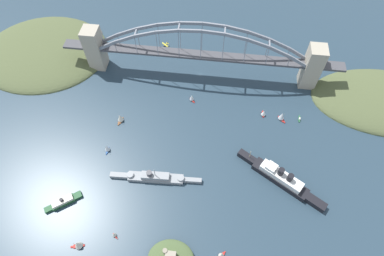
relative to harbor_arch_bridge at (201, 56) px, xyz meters
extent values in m
plane|color=#283D4C|center=(0.00, 0.00, -27.23)|extent=(1400.00, 1400.00, 0.00)
cube|color=#ADA38E|center=(-115.45, 0.00, -2.47)|extent=(16.90, 18.47, 49.51)
cube|color=#ADA38E|center=(115.45, 0.00, -2.47)|extent=(16.90, 18.47, 49.51)
cube|color=#47474C|center=(0.00, 0.00, 0.86)|extent=(214.00, 12.63, 2.40)
cube|color=#47474C|center=(-135.90, 0.00, 0.86)|extent=(24.00, 12.63, 2.40)
cube|color=#47474C|center=(135.90, 0.00, 0.86)|extent=(24.00, 12.63, 2.40)
cube|color=gray|center=(-100.10, -5.68, 7.25)|extent=(23.84, 1.80, 15.56)
cube|color=gray|center=(-77.86, -5.68, 18.61)|extent=(23.55, 1.80, 12.86)
cube|color=gray|center=(-55.61, -5.68, 27.13)|extent=(23.22, 1.80, 10.15)
cube|color=gray|center=(-33.37, -5.68, 32.81)|extent=(22.85, 1.80, 7.40)
cube|color=gray|center=(-11.12, -5.68, 35.65)|extent=(22.45, 1.80, 4.61)
cube|color=gray|center=(11.12, -5.68, 35.65)|extent=(22.45, 1.80, 4.61)
cube|color=gray|center=(33.37, -5.68, 32.81)|extent=(22.85, 1.80, 7.40)
cube|color=gray|center=(55.61, -5.68, 27.13)|extent=(23.22, 1.80, 10.15)
cube|color=gray|center=(77.86, -5.68, 18.61)|extent=(23.55, 1.80, 12.86)
cube|color=gray|center=(100.10, -5.68, 7.25)|extent=(23.84, 1.80, 15.56)
cube|color=gray|center=(-100.10, 5.68, 7.25)|extent=(23.84, 1.80, 15.56)
cube|color=gray|center=(-77.86, 5.68, 18.61)|extent=(23.55, 1.80, 12.86)
cube|color=gray|center=(-55.61, 5.68, 27.13)|extent=(23.22, 1.80, 10.15)
cube|color=gray|center=(-33.37, 5.68, 32.81)|extent=(22.85, 1.80, 7.40)
cube|color=gray|center=(-11.12, 5.68, 35.65)|extent=(22.45, 1.80, 4.61)
cube|color=gray|center=(11.12, 5.68, 35.65)|extent=(22.45, 1.80, 4.61)
cube|color=gray|center=(33.37, 5.68, 32.81)|extent=(22.85, 1.80, 7.40)
cube|color=gray|center=(55.61, 5.68, 27.13)|extent=(23.22, 1.80, 10.15)
cube|color=gray|center=(77.86, 5.68, 18.61)|extent=(23.55, 1.80, 12.86)
cube|color=gray|center=(100.10, 5.68, 7.25)|extent=(23.84, 1.80, 15.56)
cube|color=gray|center=(-111.22, 0.00, 0.86)|extent=(1.40, 11.36, 1.40)
cube|color=gray|center=(-66.73, 0.00, 23.58)|extent=(1.40, 11.36, 1.40)
cube|color=gray|center=(-22.24, 0.00, 34.94)|extent=(1.40, 11.36, 1.40)
cube|color=gray|center=(22.24, 0.00, 34.94)|extent=(1.40, 11.36, 1.40)
cube|color=gray|center=(66.73, 0.00, 23.58)|extent=(1.40, 11.36, 1.40)
cube|color=gray|center=(111.22, 0.00, 0.86)|extent=(1.40, 11.36, 1.40)
cylinder|color=gray|center=(-88.98, -5.68, 7.85)|extent=(0.56, 0.56, 11.58)
cylinder|color=gray|center=(-88.98, 5.68, 7.85)|extent=(0.56, 0.56, 11.58)
cylinder|color=gray|center=(-66.73, -5.68, 12.82)|extent=(0.56, 0.56, 21.52)
cylinder|color=gray|center=(-66.73, 5.68, 12.82)|extent=(0.56, 0.56, 21.52)
cylinder|color=gray|center=(-44.49, -5.68, 16.37)|extent=(0.56, 0.56, 28.62)
cylinder|color=gray|center=(-44.49, 5.68, 16.37)|extent=(0.56, 0.56, 28.62)
cylinder|color=gray|center=(-22.24, -5.68, 18.50)|extent=(0.56, 0.56, 32.88)
cylinder|color=gray|center=(-22.24, 5.68, 18.50)|extent=(0.56, 0.56, 32.88)
cylinder|color=gray|center=(0.00, -5.68, 19.21)|extent=(0.56, 0.56, 34.30)
cylinder|color=gray|center=(0.00, 5.68, 19.21)|extent=(0.56, 0.56, 34.30)
cylinder|color=gray|center=(22.24, -5.68, 18.50)|extent=(0.56, 0.56, 32.88)
cylinder|color=gray|center=(22.24, 5.68, 18.50)|extent=(0.56, 0.56, 32.88)
cylinder|color=gray|center=(44.49, -5.68, 16.37)|extent=(0.56, 0.56, 28.62)
cylinder|color=gray|center=(44.49, 5.68, 16.37)|extent=(0.56, 0.56, 28.62)
cylinder|color=gray|center=(66.73, -5.68, 12.82)|extent=(0.56, 0.56, 21.52)
cylinder|color=gray|center=(66.73, 5.68, 12.82)|extent=(0.56, 0.56, 21.52)
cylinder|color=gray|center=(88.98, -5.68, 7.85)|extent=(0.56, 0.56, 11.58)
cylinder|color=gray|center=(88.98, 5.68, 7.85)|extent=(0.56, 0.56, 11.58)
ellipsoid|color=#515B38|center=(186.40, -12.07, -27.23)|extent=(148.48, 131.40, 21.89)
ellipsoid|color=#756B5B|center=(152.99, -48.20, -27.23)|extent=(51.97, 39.42, 12.04)
cube|color=black|center=(-83.40, 120.72, -24.28)|extent=(50.36, 37.49, 5.91)
cube|color=black|center=(-53.89, 102.21, -24.28)|extent=(18.11, 14.60, 5.91)
cube|color=black|center=(-112.91, 139.23, -24.28)|extent=(18.78, 15.67, 5.91)
cube|color=white|center=(-83.40, 120.72, -18.54)|extent=(38.38, 29.09, 5.56)
cube|color=white|center=(-74.27, 114.99, -14.16)|extent=(11.88, 11.87, 3.20)
cylinder|color=black|center=(-81.74, 119.68, -12.18)|extent=(5.16, 5.16, 7.17)
cylinder|color=black|center=(-89.21, 124.36, -12.18)|extent=(5.16, 5.16, 7.17)
cylinder|color=tan|center=(-55.74, 103.37, -16.32)|extent=(0.50, 0.50, 10.00)
cube|color=gray|center=(26.18, 132.49, -25.19)|extent=(49.49, 11.04, 4.07)
cube|color=gray|center=(-6.54, 130.96, -25.19)|extent=(16.54, 4.70, 4.07)
cube|color=gray|center=(58.90, 134.02, -25.19)|extent=(16.58, 5.49, 4.07)
cube|color=gray|center=(26.18, 132.49, -21.17)|extent=(24.87, 8.14, 3.99)
cylinder|color=gray|center=(3.68, 131.44, -22.06)|extent=(6.13, 6.13, 2.20)
cylinder|color=gray|center=(48.67, 133.54, -22.06)|extent=(6.13, 6.13, 2.20)
cylinder|color=gray|center=(26.18, 132.49, -14.17)|extent=(0.60, 0.60, 10.00)
cylinder|color=#4C4C51|center=(31.09, 132.72, -16.97)|extent=(4.81, 4.81, 4.40)
cube|color=#23512D|center=(100.42, 163.88, -25.82)|extent=(19.62, 16.90, 2.81)
cube|color=#23512D|center=(110.75, 171.35, -25.82)|extent=(8.05, 7.73, 2.81)
cube|color=#23512D|center=(90.09, 156.42, -25.82)|extent=(8.63, 8.53, 2.81)
cube|color=beige|center=(100.42, 163.88, -23.00)|extent=(17.71, 15.12, 2.84)
cylinder|color=black|center=(100.42, 163.88, -20.38)|extent=(2.82, 2.82, 2.40)
cylinder|color=gray|center=(6.43, 195.25, -17.14)|extent=(3.60, 3.60, 8.48)
cylinder|color=#B7B7B2|center=(44.67, -38.51, -26.78)|extent=(4.70, 5.60, 0.90)
cylinder|color=#B7B7B2|center=(47.61, -40.83, -26.78)|extent=(4.70, 5.60, 0.90)
cylinder|color=navy|center=(44.67, -38.51, -25.71)|extent=(0.14, 0.14, 1.24)
cylinder|color=navy|center=(47.61, -40.83, -25.71)|extent=(0.14, 0.14, 1.24)
ellipsoid|color=gold|center=(46.14, -39.67, -24.37)|extent=(5.50, 6.41, 1.44)
cylinder|color=navy|center=(48.11, -37.18, -24.37)|extent=(1.57, 1.48, 1.37)
cube|color=gold|center=(46.69, -38.98, -23.75)|extent=(8.73, 7.40, 0.20)
cube|color=gold|center=(44.22, -42.10, -24.22)|extent=(3.60, 3.17, 0.12)
cube|color=navy|center=(44.22, -42.10, -22.90)|extent=(0.78, 0.94, 1.50)
cube|color=#B2231E|center=(49.56, 186.08, -26.88)|extent=(3.63, 3.40, 0.71)
cube|color=#B2231E|center=(47.74, 187.66, -26.88)|extent=(1.32, 1.26, 0.71)
cube|color=#B2231E|center=(51.38, 184.51, -26.88)|extent=(1.40, 1.35, 0.71)
cylinder|color=tan|center=(49.33, 186.28, -23.78)|extent=(0.16, 0.16, 5.50)
cone|color=silver|center=(50.13, 185.59, -24.05)|extent=(4.67, 4.67, 4.40)
cube|color=#234C8C|center=(76.89, 109.71, -26.79)|extent=(2.18, 5.07, 0.88)
cube|color=#234C8C|center=(77.01, 113.04, -26.79)|extent=(0.96, 1.70, 0.88)
cube|color=#234C8C|center=(76.77, 106.38, -26.79)|extent=(1.14, 1.70, 0.88)
cylinder|color=tan|center=(76.91, 110.13, -22.23)|extent=(0.16, 0.16, 8.25)
cone|color=white|center=(76.85, 108.67, -22.64)|extent=(4.75, 4.75, 6.60)
cube|color=#B2231E|center=(77.20, 197.27, -26.80)|extent=(7.07, 4.48, 0.86)
cube|color=#B2231E|center=(81.43, 198.35, -26.80)|extent=(2.44, 1.83, 0.86)
cube|color=#B2231E|center=(72.98, 196.20, -26.80)|extent=(2.51, 2.09, 0.86)
cylinder|color=tan|center=(77.73, 197.41, -21.83)|extent=(0.16, 0.16, 9.09)
cone|color=silver|center=(75.88, 196.94, -22.28)|extent=(7.29, 7.29, 7.27)
cube|color=#B2231E|center=(4.46, 39.29, -26.82)|extent=(4.75, 5.05, 0.81)
cube|color=#B2231E|center=(2.39, 41.72, -26.82)|extent=(1.78, 1.85, 0.81)
cube|color=#B2231E|center=(6.53, 36.85, -26.82)|extent=(1.92, 1.97, 0.81)
cylinder|color=tan|center=(4.20, 39.59, -22.22)|extent=(0.16, 0.16, 8.39)
cone|color=white|center=(5.11, 38.53, -22.64)|extent=(6.19, 6.19, 6.71)
cube|color=#B2231E|center=(-87.96, 53.30, -26.76)|extent=(5.93, 6.30, 0.93)
cube|color=#B2231E|center=(-90.55, 56.33, -26.76)|extent=(2.22, 2.30, 0.93)
cube|color=#B2231E|center=(-85.38, 50.27, -26.76)|extent=(2.40, 2.46, 0.93)
cylinder|color=tan|center=(-88.29, 53.68, -21.43)|extent=(0.16, 0.16, 9.74)
cone|color=white|center=(-87.16, 52.35, -21.91)|extent=(7.72, 7.72, 7.79)
cube|color=#B2231E|center=(-36.87, 190.41, -26.81)|extent=(4.75, 5.07, 0.85)
cube|color=#B2231E|center=(-38.91, 187.97, -26.81)|extent=(1.78, 1.85, 0.85)
cylinder|color=tan|center=(-37.12, 190.10, -22.92)|extent=(0.16, 0.16, 6.93)
cone|color=silver|center=(-36.23, 191.17, -23.26)|extent=(6.16, 6.16, 5.54)
cube|color=brown|center=(73.10, 74.73, -26.79)|extent=(4.54, 6.78, 0.87)
cube|color=brown|center=(74.13, 78.73, -26.79)|extent=(1.86, 2.35, 0.87)
cube|color=brown|center=(72.07, 70.72, -26.79)|extent=(2.13, 2.42, 0.87)
cylinder|color=tan|center=(73.23, 75.23, -21.55)|extent=(0.16, 0.16, 9.63)
cone|color=silver|center=(72.78, 73.47, -22.03)|extent=(6.93, 6.93, 7.70)
cube|color=#B2231E|center=(-69.35, 48.62, -26.69)|extent=(2.76, 5.17, 1.07)
cube|color=#B2231E|center=(-69.08, 45.30, -26.69)|extent=(1.19, 1.75, 1.07)
cube|color=#B2231E|center=(-69.62, 51.93, -26.69)|extent=(1.41, 1.76, 1.07)
cylinder|color=tan|center=(-69.32, 48.20, -22.66)|extent=(0.16, 0.16, 6.99)
cone|color=white|center=(-69.44, 49.65, -23.01)|extent=(4.93, 4.93, 5.60)
cube|color=#2D6B3D|center=(-105.88, 50.19, -26.68)|extent=(2.31, 5.26, 1.09)
cube|color=#2D6B3D|center=(-106.23, 46.80, -26.68)|extent=(1.16, 1.79, 1.09)
cube|color=#2D6B3D|center=(-105.54, 53.57, -26.68)|extent=(1.36, 1.81, 1.09)
cube|color=beige|center=(-105.82, 50.82, -25.56)|extent=(1.70, 2.68, 1.17)
camera|label=1|loc=(-20.40, 249.01, 234.33)|focal=29.75mm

